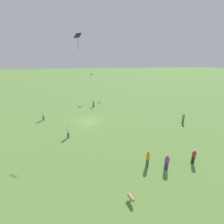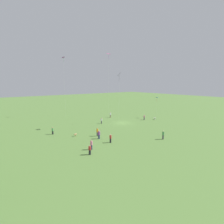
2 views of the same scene
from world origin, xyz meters
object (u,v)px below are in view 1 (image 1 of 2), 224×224
Objects in this scene: kite_2 at (78,40)px; person_8 at (43,115)px; person_2 at (68,132)px; person_9 at (183,118)px; person_5 at (148,159)px; person_6 at (167,162)px; person_3 at (194,157)px; kite_1 at (92,76)px; dog_1 at (131,198)px; person_0 at (94,104)px; dog_0 at (100,101)px.

person_8 is at bearing -120.14° from kite_2.
person_2 is 19.26m from person_9.
person_2 is at bearing -123.55° from person_5.
person_5 is at bearing 88.99° from person_6.
person_6 reaches higher than person_3.
person_6 is 28.62m from kite_1.
kite_2 is (1.85, 14.55, 6.89)m from kite_1.
kite_1 is (10.27, -26.77, 5.45)m from person_3.
person_5 is 2.31× the size of dog_1.
dog_1 is (12.83, 13.35, -0.49)m from person_9.
person_0 is 0.91× the size of person_6.
dog_1 is at bearing 146.37° from person_6.
person_5 is 1.00× the size of person_9.
person_0 is at bearing -104.46° from dog_1.
person_8 is at bearing -113.68° from person_2.
kite_1 is at bearing -143.15° from person_9.
dog_1 is (-2.30, 24.47, -0.36)m from person_0.
person_3 is 0.93× the size of person_5.
kite_2 reaches higher than person_2.
person_9 reaches higher than person_8.
person_0 is 8.07m from kite_1.
kite_1 reaches higher than person_3.
person_6 is 22.16m from person_8.
person_6 is 5.55m from dog_1.
person_2 is at bearing -80.35° from dog_1.
kite_2 reaches higher than dog_0.
person_5 is at bearing 19.17° from kite_2.
person_0 reaches higher than dog_1.
person_0 is 0.24× the size of kite_1.
person_9 is at bearing 168.81° from kite_1.
person_6 is at bearing 90.86° from person_0.
person_9 is at bearing 138.41° from person_5.
person_9 is 0.27× the size of kite_1.
kite_1 reaches higher than person_2.
person_8 reaches higher than dog_1.
person_9 is at bearing 126.43° from person_2.
person_9 is at bearing -153.69° from dog_1.
person_8 reaches higher than dog_0.
person_2 is at bearing -88.40° from person_9.
person_9 is 18.52m from dog_1.
dog_0 is (13.44, -14.15, -0.48)m from person_9.
kite_2 is at bearing 151.67° from person_8.
person_5 reaches higher than person_3.
person_8 is 21.67m from dog_1.
person_3 is 5.09m from person_5.
person_2 reaches higher than person_0.
person_8 is 14.53m from kite_2.
person_3 is 1.98× the size of dog_0.
person_9 is (-10.03, -9.47, -0.00)m from person_5.
person_9 is at bearing 65.41° from dog_0.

